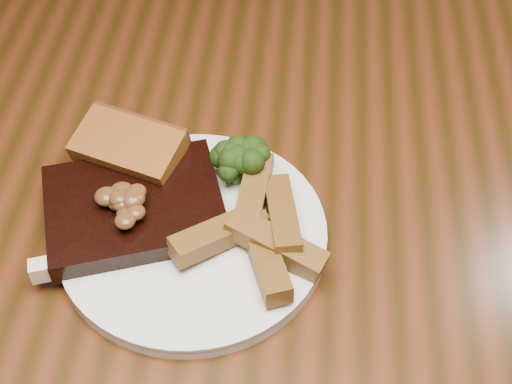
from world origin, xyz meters
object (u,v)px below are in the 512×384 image
(potato_wedges, at_px, (252,239))
(dining_table, at_px, (254,250))
(chair_far, at_px, (159,6))
(plate, at_px, (193,236))
(steak, at_px, (135,207))
(garlic_bread, at_px, (131,160))

(potato_wedges, bearing_deg, dining_table, 93.66)
(dining_table, relative_size, potato_wedges, 12.83)
(potato_wedges, bearing_deg, chair_far, 108.56)
(chair_far, distance_m, plate, 0.82)
(chair_far, relative_size, potato_wedges, 7.18)
(chair_far, distance_m, steak, 0.80)
(chair_far, bearing_deg, potato_wedges, 121.42)
(plate, bearing_deg, potato_wedges, -11.94)
(steak, relative_size, potato_wedges, 1.33)
(dining_table, height_order, potato_wedges, potato_wedges)
(chair_far, relative_size, steak, 5.40)
(plate, height_order, potato_wedges, potato_wedges)
(potato_wedges, bearing_deg, steak, 166.75)
(chair_far, height_order, steak, chair_far)
(chair_far, height_order, plate, chair_far)
(dining_table, bearing_deg, plate, -131.65)
(chair_far, bearing_deg, garlic_bread, 113.21)
(plate, xyz_separation_m, garlic_bread, (-0.07, 0.08, 0.02))
(dining_table, distance_m, garlic_bread, 0.17)
(dining_table, bearing_deg, garlic_bread, 172.46)
(dining_table, bearing_deg, potato_wedges, -86.34)
(garlic_bread, bearing_deg, dining_table, 10.34)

